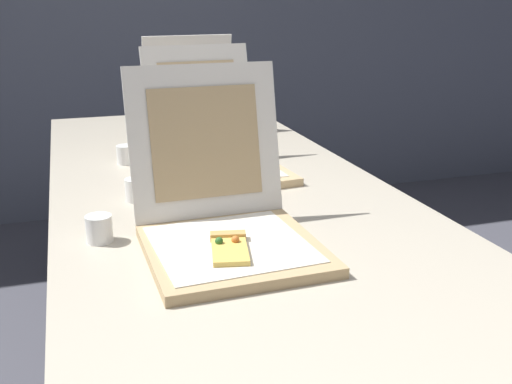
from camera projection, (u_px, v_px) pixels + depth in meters
name	position (u px, v px, depth m)	size (l,w,h in m)	color
table	(228.00, 211.00, 1.57)	(0.89, 2.36, 0.75)	#BCB29E
pizza_box_front	(226.00, 224.00, 1.21)	(0.35, 0.42, 0.35)	tan
pizza_box_middle	(218.00, 155.00, 1.73)	(0.37, 0.45, 0.35)	tan
pizza_box_back	(198.00, 123.00, 2.17)	(0.37, 0.37, 0.36)	tan
cup_white_far	(126.00, 155.00, 1.83)	(0.06, 0.06, 0.06)	white
cup_white_mid	(136.00, 190.00, 1.50)	(0.06, 0.06, 0.06)	white
cup_white_near_center	(99.00, 229.00, 1.25)	(0.06, 0.06, 0.06)	white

